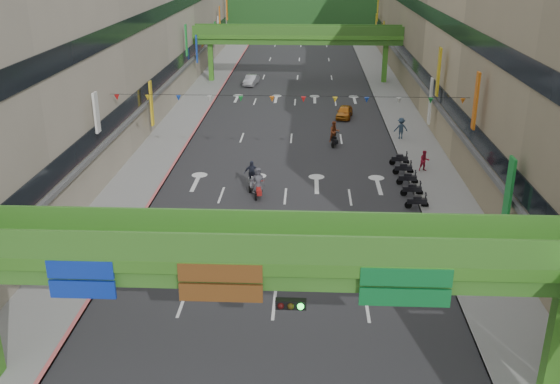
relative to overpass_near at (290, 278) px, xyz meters
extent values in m
cube|color=#28282B|center=(-0.93, 44.62, -5.20)|extent=(18.00, 140.00, 0.02)
cube|color=gray|center=(-11.93, 44.62, -5.13)|extent=(4.00, 140.00, 0.15)
cube|color=gray|center=(10.07, 44.62, -5.13)|extent=(4.00, 140.00, 0.15)
cube|color=#CC5959|center=(-10.03, 44.62, -5.12)|extent=(0.20, 140.00, 0.18)
cube|color=gray|center=(8.17, 44.62, -5.12)|extent=(0.20, 140.00, 0.18)
cube|color=#9E937F|center=(-19.93, 44.62, 4.29)|extent=(12.00, 95.00, 19.00)
cube|color=black|center=(-13.88, 44.62, -1.01)|extent=(0.08, 90.25, 1.40)
cube|color=black|center=(-13.88, 44.62, 4.99)|extent=(0.08, 90.25, 1.40)
cube|color=gray|center=(18.07, 44.62, 4.29)|extent=(12.00, 95.00, 19.00)
cube|color=black|center=(12.02, 44.62, -1.01)|extent=(0.08, 90.25, 1.40)
cube|color=black|center=(12.02, 44.62, 4.99)|extent=(0.08, 90.25, 1.40)
cube|color=#4C9E2D|center=(-0.93, 0.62, 0.54)|extent=(28.00, 2.20, 0.50)
cube|color=#387223|center=(-0.93, 0.62, -0.06)|extent=(28.00, 1.76, 0.70)
cube|color=#4C9E2D|center=(10.07, 0.62, -2.81)|extent=(0.60, 0.60, 4.80)
cube|color=#387223|center=(-0.93, -0.42, 1.34)|extent=(28.00, 0.12, 1.10)
cube|color=#387223|center=(-0.93, 1.66, 1.34)|extent=(28.00, 0.12, 1.10)
cube|color=navy|center=(-7.43, -0.46, -0.06)|extent=(2.40, 0.12, 1.50)
cube|color=#593314|center=(-2.43, -0.46, -0.06)|extent=(3.00, 0.12, 1.50)
cube|color=#0C5926|center=(4.07, -0.46, -0.06)|extent=(3.20, 0.12, 1.50)
cube|color=black|center=(0.07, -0.61, -0.71)|extent=(1.10, 0.28, 0.35)
cube|color=#4C9E2D|center=(-0.93, 59.62, 0.54)|extent=(28.00, 2.20, 0.50)
cube|color=#387223|center=(-0.93, 59.62, -0.06)|extent=(28.00, 1.76, 0.70)
cube|color=#4C9E2D|center=(-11.93, 59.62, -2.81)|extent=(0.60, 0.60, 4.80)
cube|color=#4C9E2D|center=(10.07, 59.62, -2.81)|extent=(0.60, 0.60, 4.80)
cube|color=#387223|center=(-0.93, 58.58, 1.34)|extent=(28.00, 0.12, 1.10)
cube|color=#387223|center=(-0.93, 60.66, 1.34)|extent=(28.00, 0.12, 1.10)
ellipsoid|color=#1C4419|center=(-15.93, 154.62, -5.21)|extent=(168.00, 140.00, 112.00)
ellipsoid|color=#1C4419|center=(24.07, 174.62, -5.21)|extent=(208.00, 176.00, 128.00)
cylinder|color=black|center=(-0.93, 24.62, 0.99)|extent=(26.00, 0.03, 0.03)
cone|color=red|center=(-13.43, 24.62, 0.74)|extent=(0.36, 0.36, 0.40)
cone|color=gold|center=(-11.16, 24.62, 0.74)|extent=(0.36, 0.36, 0.40)
cone|color=#193FB2|center=(-8.89, 24.62, 0.74)|extent=(0.36, 0.36, 0.40)
cone|color=silver|center=(-6.61, 24.62, 0.74)|extent=(0.36, 0.36, 0.40)
cone|color=#198C33|center=(-4.34, 24.62, 0.74)|extent=(0.36, 0.36, 0.40)
cone|color=orange|center=(-2.07, 24.62, 0.74)|extent=(0.36, 0.36, 0.40)
cone|color=red|center=(0.20, 24.62, 0.74)|extent=(0.36, 0.36, 0.40)
cone|color=gold|center=(2.48, 24.62, 0.74)|extent=(0.36, 0.36, 0.40)
cone|color=#193FB2|center=(4.75, 24.62, 0.74)|extent=(0.36, 0.36, 0.40)
cone|color=silver|center=(7.02, 24.62, 0.74)|extent=(0.36, 0.36, 0.40)
cone|color=#198C33|center=(9.29, 24.62, 0.74)|extent=(0.36, 0.36, 0.40)
cone|color=orange|center=(11.57, 24.62, 0.74)|extent=(0.36, 0.36, 0.40)
cube|color=black|center=(2.85, 32.52, -4.66)|extent=(0.67, 1.35, 0.35)
cube|color=black|center=(2.85, 32.52, -4.41)|extent=(0.43, 0.61, 0.18)
cube|color=black|center=(2.99, 33.06, -4.16)|extent=(0.55, 0.20, 0.06)
cylinder|color=black|center=(2.99, 33.06, -4.96)|extent=(0.22, 0.51, 0.50)
cylinder|color=black|center=(2.71, 31.99, -4.96)|extent=(0.22, 0.51, 0.50)
imported|color=brown|center=(2.85, 32.52, -3.92)|extent=(1.05, 0.91, 1.86)
cube|color=gray|center=(-3.37, 21.73, -4.66)|extent=(0.59, 1.34, 0.35)
cube|color=gray|center=(-3.37, 21.73, -4.41)|extent=(0.40, 0.60, 0.18)
cube|color=gray|center=(-3.27, 22.27, -4.16)|extent=(0.55, 0.16, 0.06)
cylinder|color=black|center=(-3.27, 22.27, -4.96)|extent=(0.19, 0.51, 0.50)
cylinder|color=black|center=(-3.48, 21.19, -4.96)|extent=(0.19, 0.51, 0.50)
imported|color=#232636|center=(-3.37, 21.73, -3.93)|extent=(1.16, 0.65, 1.86)
cube|color=maroon|center=(-2.80, 20.29, -4.66)|extent=(0.61, 1.34, 0.35)
cube|color=maroon|center=(-2.80, 20.29, -4.41)|extent=(0.41, 0.60, 0.18)
cube|color=maroon|center=(-2.69, 20.83, -4.16)|extent=(0.55, 0.17, 0.06)
cylinder|color=black|center=(-2.69, 20.83, -4.96)|extent=(0.20, 0.51, 0.50)
cylinder|color=black|center=(-2.91, 19.75, -4.96)|extent=(0.20, 0.51, 0.50)
imported|color=#3D3D45|center=(-2.80, 20.29, -3.93)|extent=(1.00, 0.76, 1.84)
cube|color=black|center=(7.87, 18.88, -4.66)|extent=(1.31, 0.37, 0.35)
cube|color=black|center=(7.87, 18.88, -4.41)|extent=(0.56, 0.31, 0.18)
cube|color=black|center=(8.42, 18.89, -4.16)|extent=(0.07, 0.55, 0.06)
cylinder|color=black|center=(8.42, 18.89, -4.96)|extent=(0.50, 0.11, 0.50)
cylinder|color=black|center=(7.32, 18.87, -4.96)|extent=(0.50, 0.11, 0.50)
cube|color=black|center=(7.87, 21.08, -4.66)|extent=(1.31, 0.37, 0.35)
cube|color=black|center=(7.87, 21.08, -4.41)|extent=(0.56, 0.31, 0.18)
cube|color=black|center=(8.42, 21.09, -4.16)|extent=(0.07, 0.55, 0.06)
cylinder|color=black|center=(8.42, 21.09, -4.96)|extent=(0.50, 0.11, 0.50)
cylinder|color=black|center=(7.32, 21.07, -4.96)|extent=(0.50, 0.11, 0.50)
cube|color=black|center=(7.87, 23.28, -4.66)|extent=(1.31, 0.37, 0.35)
cube|color=black|center=(7.87, 23.28, -4.41)|extent=(0.56, 0.31, 0.18)
cube|color=black|center=(8.42, 23.29, -4.16)|extent=(0.07, 0.55, 0.06)
cylinder|color=black|center=(8.42, 23.29, -4.96)|extent=(0.50, 0.11, 0.50)
cylinder|color=black|center=(7.32, 23.27, -4.96)|extent=(0.50, 0.11, 0.50)
cube|color=black|center=(7.87, 25.48, -4.66)|extent=(1.31, 0.37, 0.35)
cube|color=black|center=(7.87, 25.48, -4.41)|extent=(0.56, 0.31, 0.18)
cube|color=black|center=(8.42, 25.49, -4.16)|extent=(0.07, 0.55, 0.06)
cylinder|color=black|center=(8.42, 25.49, -4.96)|extent=(0.50, 0.11, 0.50)
cylinder|color=black|center=(7.32, 25.47, -4.96)|extent=(0.50, 0.11, 0.50)
cube|color=black|center=(7.87, 27.68, -4.66)|extent=(1.31, 0.37, 0.35)
cube|color=black|center=(7.87, 27.68, -4.41)|extent=(0.56, 0.31, 0.18)
cube|color=black|center=(8.42, 27.69, -4.16)|extent=(0.07, 0.55, 0.06)
cylinder|color=black|center=(8.42, 27.69, -4.96)|extent=(0.50, 0.11, 0.50)
cylinder|color=black|center=(7.32, 27.67, -4.96)|extent=(0.50, 0.11, 0.50)
imported|color=#B4B4BC|center=(-6.62, 57.49, -4.59)|extent=(1.90, 3.92, 1.24)
imported|color=#C26E19|center=(4.21, 42.11, -4.60)|extent=(2.04, 3.77, 1.22)
imported|color=#A5172E|center=(9.51, 26.01, -4.40)|extent=(0.88, 0.74, 1.61)
imported|color=black|center=(9.31, 12.79, -4.44)|extent=(0.95, 0.80, 1.52)
imported|color=#283B4D|center=(8.87, 34.62, -4.26)|extent=(0.95, 0.68, 1.89)
camera|label=1|loc=(0.57, -19.64, 11.11)|focal=40.00mm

